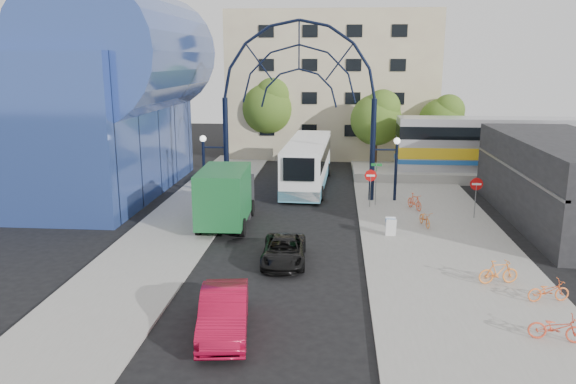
# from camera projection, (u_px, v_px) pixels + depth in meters

# --- Properties ---
(ground) EXTENTS (120.00, 120.00, 0.00)m
(ground) POSITION_uv_depth(u_px,v_px,m) (277.00, 275.00, 25.41)
(ground) COLOR black
(ground) RESTS_ON ground
(sidewalk_east) EXTENTS (8.00, 56.00, 0.12)m
(sidewalk_east) POSITION_uv_depth(u_px,v_px,m) (441.00, 250.00, 28.61)
(sidewalk_east) COLOR gray
(sidewalk_east) RESTS_ON ground
(plaza_west) EXTENTS (5.00, 50.00, 0.12)m
(plaza_west) POSITION_uv_depth(u_px,v_px,m) (174.00, 231.00, 31.76)
(plaza_west) COLOR gray
(plaza_west) RESTS_ON ground
(gateway_arch) EXTENTS (13.64, 0.44, 12.10)m
(gateway_arch) POSITION_uv_depth(u_px,v_px,m) (299.00, 74.00, 37.00)
(gateway_arch) COLOR black
(gateway_arch) RESTS_ON ground
(stop_sign) EXTENTS (0.80, 0.07, 2.50)m
(stop_sign) POSITION_uv_depth(u_px,v_px,m) (371.00, 179.00, 36.18)
(stop_sign) COLOR slate
(stop_sign) RESTS_ON sidewalk_east
(do_not_enter_sign) EXTENTS (0.76, 0.07, 2.48)m
(do_not_enter_sign) POSITION_uv_depth(u_px,v_px,m) (476.00, 188.00, 33.73)
(do_not_enter_sign) COLOR slate
(do_not_enter_sign) RESTS_ON sidewalk_east
(street_name_sign) EXTENTS (0.70, 0.70, 2.80)m
(street_name_sign) POSITION_uv_depth(u_px,v_px,m) (376.00, 175.00, 36.70)
(street_name_sign) COLOR slate
(street_name_sign) RESTS_ON sidewalk_east
(sandwich_board) EXTENTS (0.55, 0.61, 0.99)m
(sandwich_board) POSITION_uv_depth(u_px,v_px,m) (391.00, 225.00, 30.57)
(sandwich_board) COLOR white
(sandwich_board) RESTS_ON sidewalk_east
(transit_hall) EXTENTS (16.50, 18.00, 14.50)m
(transit_hall) POSITION_uv_depth(u_px,v_px,m) (84.00, 100.00, 39.68)
(transit_hall) COLOR #304993
(transit_hall) RESTS_ON ground
(commercial_block_east) EXTENTS (6.00, 16.00, 5.00)m
(commercial_block_east) POSITION_uv_depth(u_px,v_px,m) (563.00, 181.00, 33.19)
(commercial_block_east) COLOR black
(commercial_block_east) RESTS_ON ground
(apartment_block) EXTENTS (20.00, 12.10, 14.00)m
(apartment_block) POSITION_uv_depth(u_px,v_px,m) (332.00, 84.00, 57.52)
(apartment_block) COLOR tan
(apartment_block) RESTS_ON ground
(train_platform) EXTENTS (32.00, 5.00, 0.80)m
(train_platform) POSITION_uv_depth(u_px,v_px,m) (554.00, 176.00, 44.97)
(train_platform) COLOR gray
(train_platform) RESTS_ON ground
(train_car) EXTENTS (25.10, 3.05, 4.20)m
(train_car) POSITION_uv_depth(u_px,v_px,m) (557.00, 145.00, 44.39)
(train_car) COLOR #B7B7BC
(train_car) RESTS_ON train_platform
(tree_north_a) EXTENTS (4.48, 4.48, 7.00)m
(tree_north_a) POSITION_uv_depth(u_px,v_px,m) (378.00, 117.00, 48.96)
(tree_north_a) COLOR #382314
(tree_north_a) RESTS_ON ground
(tree_north_b) EXTENTS (5.12, 5.12, 8.00)m
(tree_north_b) POSITION_uv_depth(u_px,v_px,m) (269.00, 105.00, 53.52)
(tree_north_b) COLOR #382314
(tree_north_b) RESTS_ON ground
(tree_north_c) EXTENTS (4.16, 4.16, 6.50)m
(tree_north_c) POSITION_uv_depth(u_px,v_px,m) (443.00, 119.00, 50.48)
(tree_north_c) COLOR #382314
(tree_north_c) RESTS_ON ground
(city_bus) EXTENTS (3.39, 12.85, 3.50)m
(city_bus) POSITION_uv_depth(u_px,v_px,m) (308.00, 162.00, 42.92)
(city_bus) COLOR white
(city_bus) RESTS_ON ground
(green_truck) EXTENTS (2.89, 7.05, 3.51)m
(green_truck) POSITION_uv_depth(u_px,v_px,m) (226.00, 196.00, 32.75)
(green_truck) COLOR black
(green_truck) RESTS_ON ground
(black_suv) EXTENTS (2.22, 4.50, 1.23)m
(black_suv) POSITION_uv_depth(u_px,v_px,m) (284.00, 251.00, 26.82)
(black_suv) COLOR black
(black_suv) RESTS_ON ground
(red_sedan) EXTENTS (2.30, 4.92, 1.56)m
(red_sedan) POSITION_uv_depth(u_px,v_px,m) (224.00, 312.00, 19.91)
(red_sedan) COLOR maroon
(red_sedan) RESTS_ON ground
(bike_near_a) EXTENTS (0.88, 1.73, 0.87)m
(bike_near_a) POSITION_uv_depth(u_px,v_px,m) (425.00, 219.00, 32.39)
(bike_near_a) COLOR orange
(bike_near_a) RESTS_ON sidewalk_east
(bike_near_b) EXTENTS (1.10, 1.75, 1.02)m
(bike_near_b) POSITION_uv_depth(u_px,v_px,m) (415.00, 202.00, 35.95)
(bike_near_b) COLOR #F95C31
(bike_near_b) RESTS_ON sidewalk_east
(bike_far_a) EXTENTS (1.91, 0.95, 0.96)m
(bike_far_a) POSITION_uv_depth(u_px,v_px,m) (556.00, 328.00, 19.16)
(bike_far_a) COLOR #EE502F
(bike_far_a) RESTS_ON sidewalk_east
(bike_far_b) EXTENTS (1.82, 0.82, 1.05)m
(bike_far_b) POSITION_uv_depth(u_px,v_px,m) (498.00, 272.00, 24.03)
(bike_far_b) COLOR orange
(bike_far_b) RESTS_ON sidewalk_east
(bike_far_c) EXTENTS (1.79, 0.89, 0.90)m
(bike_far_c) POSITION_uv_depth(u_px,v_px,m) (548.00, 291.00, 22.29)
(bike_far_c) COLOR orange
(bike_far_c) RESTS_ON sidewalk_east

